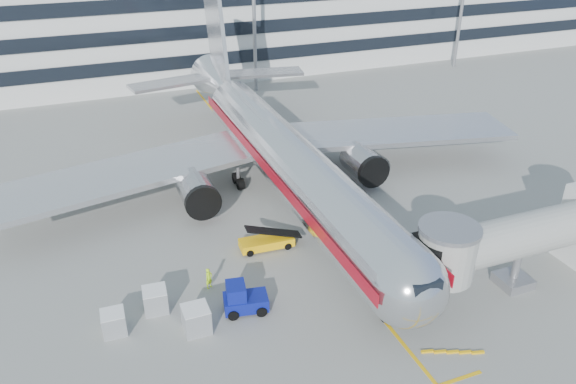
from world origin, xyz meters
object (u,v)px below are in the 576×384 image
object	(u,v)px
ramp_worker	(209,278)
cargo_container_front	(114,323)
main_jet	(278,149)
belt_loader	(267,242)
cargo_container_left	(196,319)
cargo_container_right	(155,300)
baggage_tug	(243,299)

from	to	relation	value
ramp_worker	cargo_container_front	bearing A→B (deg)	167.34
main_jet	belt_loader	bearing A→B (deg)	-115.96
cargo_container_front	ramp_worker	world-z (taller)	ramp_worker
cargo_container_left	cargo_container_right	xyz separation A→B (m)	(-2.08, 2.95, -0.05)
baggage_tug	cargo_container_left	size ratio (longest dim) A/B	1.80
main_jet	cargo_container_left	size ratio (longest dim) A/B	29.00
main_jet	cargo_container_left	bearing A→B (deg)	-125.77
belt_loader	cargo_container_left	distance (m)	10.34
main_jet	baggage_tug	distance (m)	17.76
baggage_tug	cargo_container_right	xyz separation A→B (m)	(-5.40, 2.19, -0.12)
main_jet	ramp_worker	size ratio (longest dim) A/B	32.03
cargo_container_left	cargo_container_front	size ratio (longest dim) A/B	1.13
main_jet	belt_loader	distance (m)	10.46
cargo_container_left	cargo_container_front	xyz separation A→B (m)	(-4.91, 1.72, -0.10)
cargo_container_right	cargo_container_front	world-z (taller)	cargo_container_right
belt_loader	cargo_container_right	bearing A→B (deg)	-155.16
cargo_container_left	ramp_worker	size ratio (longest dim) A/B	1.10
baggage_tug	ramp_worker	world-z (taller)	baggage_tug
cargo_container_front	ramp_worker	distance (m)	7.13
cargo_container_right	cargo_container_front	distance (m)	3.09
cargo_container_front	belt_loader	bearing A→B (deg)	24.52
main_jet	cargo_container_right	xyz separation A→B (m)	(-13.69, -13.17, -3.40)
cargo_container_front	ramp_worker	bearing A→B (deg)	18.78
cargo_container_left	ramp_worker	bearing A→B (deg)	65.35
cargo_container_left	cargo_container_front	world-z (taller)	cargo_container_left
baggage_tug	ramp_worker	distance (m)	3.59
belt_loader	cargo_container_front	distance (m)	13.44
main_jet	cargo_container_front	bearing A→B (deg)	-138.93
main_jet	cargo_container_front	size ratio (longest dim) A/B	32.81
baggage_tug	belt_loader	bearing A→B (deg)	58.60
cargo_container_right	main_jet	bearing A→B (deg)	43.89
baggage_tug	cargo_container_front	world-z (taller)	baggage_tug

